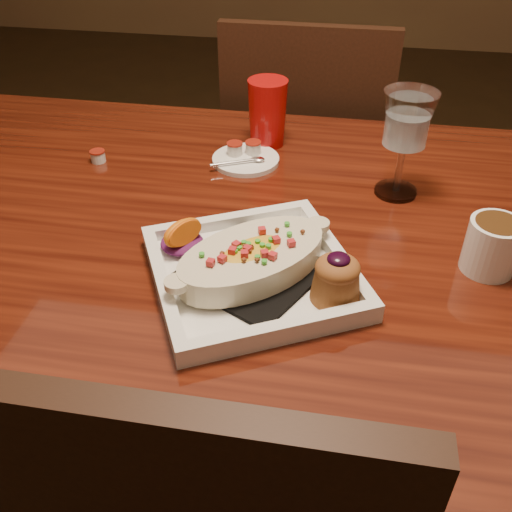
% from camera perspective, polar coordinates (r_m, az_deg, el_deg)
% --- Properties ---
extents(floor, '(7.00, 7.00, 0.00)m').
position_cam_1_polar(floor, '(1.48, 1.15, -21.72)').
color(floor, black).
rests_on(floor, ground).
extents(table, '(1.50, 0.90, 0.75)m').
position_cam_1_polar(table, '(0.98, 1.62, -1.71)').
color(table, maroon).
rests_on(table, floor).
extents(chair_far, '(0.42, 0.42, 0.93)m').
position_cam_1_polar(chair_far, '(1.59, 4.93, 8.32)').
color(chair_far, black).
rests_on(chair_far, floor).
extents(plate, '(0.37, 0.37, 0.08)m').
position_cam_1_polar(plate, '(0.80, 0.27, -0.96)').
color(plate, white).
rests_on(plate, table).
extents(coffee_mug, '(0.11, 0.08, 0.08)m').
position_cam_1_polar(coffee_mug, '(0.88, 22.75, 1.12)').
color(coffee_mug, white).
rests_on(coffee_mug, table).
extents(goblet, '(0.09, 0.09, 0.18)m').
position_cam_1_polar(goblet, '(0.99, 14.83, 12.51)').
color(goblet, silver).
rests_on(goblet, table).
extents(saucer, '(0.13, 0.13, 0.09)m').
position_cam_1_polar(saucer, '(1.12, -1.15, 9.83)').
color(saucer, white).
rests_on(saucer, table).
extents(creamer_loose, '(0.03, 0.03, 0.02)m').
position_cam_1_polar(creamer_loose, '(1.15, -15.53, 9.61)').
color(creamer_loose, silver).
rests_on(creamer_loose, table).
extents(red_tumbler, '(0.08, 0.08, 0.13)m').
position_cam_1_polar(red_tumbler, '(1.16, 1.16, 14.11)').
color(red_tumbler, red).
rests_on(red_tumbler, table).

